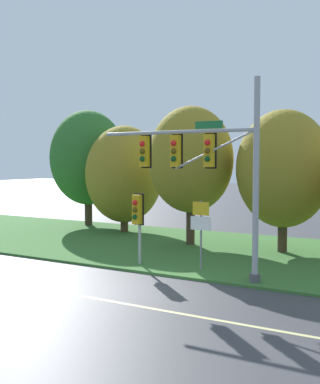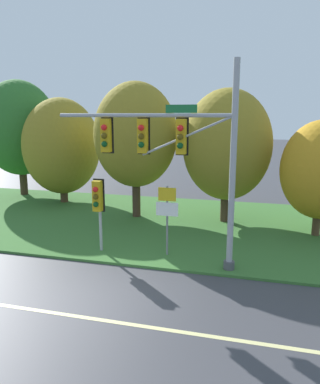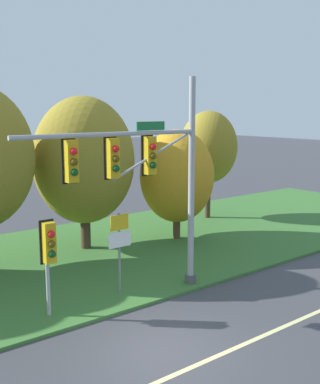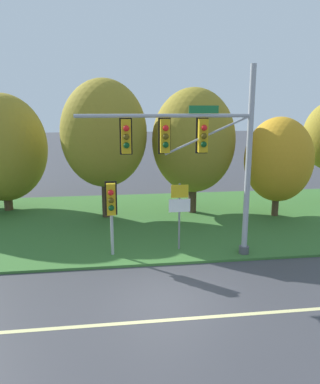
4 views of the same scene
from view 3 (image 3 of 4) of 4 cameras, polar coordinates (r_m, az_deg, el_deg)
name	(u,v)px [view 3 (image 3 of 4)]	position (r m, az deg, el deg)	size (l,w,h in m)	color
ground_plane	(164,348)	(13.55, 0.52, -17.96)	(160.00, 160.00, 0.00)	#3D3D42
lane_stripe	(194,366)	(12.75, 4.11, -19.88)	(36.00, 0.16, 0.01)	beige
grass_verge	(36,267)	(20.13, -14.51, -8.64)	(48.00, 11.50, 0.10)	#386B2D
traffic_signal_mast	(146,170)	(15.53, -1.68, 2.62)	(6.66, 0.49, 7.30)	#9EA0A5
pedestrian_signal_near_kerb	(49,248)	(14.67, -13.03, -6.50)	(0.46, 0.55, 3.00)	#9EA0A5
route_sign_post	(120,241)	(16.36, -4.82, -5.78)	(0.88, 0.08, 2.78)	slate
tree_mid_verge	(84,161)	(21.46, -9.03, 3.71)	(4.48, 4.48, 6.79)	#423021
tree_tall_centre	(177,176)	(22.99, 2.02, 1.89)	(3.57, 3.57, 5.28)	#4C3823
tree_right_far	(209,147)	(27.51, 5.77, 5.28)	(3.27, 3.27, 6.12)	#423021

